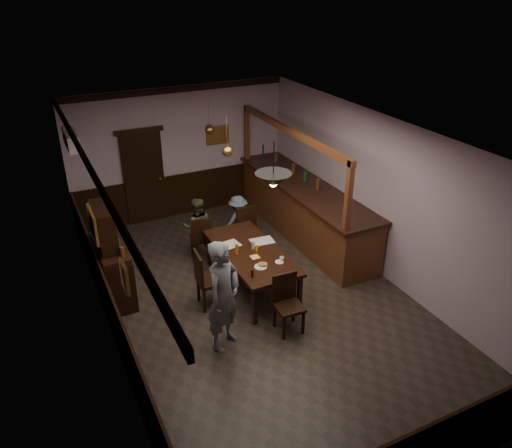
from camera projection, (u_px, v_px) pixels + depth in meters
room at (258, 225)px, 8.11m from camera, size 5.01×8.01×3.01m
dining_table at (251, 254)px, 8.90m from camera, size 1.01×2.20×0.75m
chair_far_left at (202, 237)px, 9.81m from camera, size 0.49×0.49×0.96m
chair_far_right at (244, 225)px, 10.14m from camera, size 0.47×0.47×1.04m
chair_near at (287, 300)px, 7.92m from camera, size 0.44×0.44×0.97m
chair_side at (206, 277)px, 8.43m from camera, size 0.49×0.49×1.05m
person_standing at (223, 296)px, 7.39m from camera, size 0.79×0.72×1.80m
person_seated_left at (197, 227)px, 9.99m from camera, size 0.71×0.62×1.23m
person_seated_right at (238, 221)px, 10.37m from camera, size 0.76×0.51×1.10m
newspaper_left at (228, 245)px, 9.04m from camera, size 0.46×0.36×0.01m
newspaper_right at (262, 241)px, 9.18m from camera, size 0.45×0.34×0.01m
napkin at (255, 257)px, 8.68m from camera, size 0.15×0.15×0.00m
saucer at (279, 262)px, 8.52m from camera, size 0.15×0.15×0.01m
coffee_cup at (282, 259)px, 8.53m from camera, size 0.08×0.08×0.07m
pastry_plate at (261, 267)px, 8.38m from camera, size 0.22×0.22×0.01m
pastry_ring_a at (262, 264)px, 8.40m from camera, size 0.13×0.13×0.04m
pastry_ring_b at (264, 264)px, 8.40m from camera, size 0.13×0.13×0.04m
soda_can at (257, 249)px, 8.80m from camera, size 0.07×0.07×0.12m
beer_glass at (237, 249)px, 8.72m from camera, size 0.06×0.06×0.20m
water_glass at (253, 245)px, 8.90m from camera, size 0.06×0.06×0.15m
pepper_mill at (252, 273)px, 8.08m from camera, size 0.04×0.04×0.14m
sideboard at (112, 262)px, 8.63m from camera, size 0.47×1.33×1.75m
bar_counter at (304, 209)px, 10.73m from camera, size 1.01×4.36×2.44m
door_back at (144, 179)px, 11.13m from camera, size 0.90×0.06×2.10m
ac_unit at (71, 140)px, 9.07m from camera, size 0.20×0.85×0.30m
picture_left_small at (125, 277)px, 5.58m from camera, size 0.04×0.28×0.36m
picture_left_large at (93, 225)px, 7.70m from camera, size 0.04×0.62×0.48m
picture_back at (218, 135)px, 11.49m from camera, size 0.55×0.04×0.42m
pendant_iron at (273, 180)px, 7.48m from camera, size 0.56×0.56×0.71m
pendant_brass_mid at (227, 151)px, 8.97m from camera, size 0.20×0.20×0.81m
pendant_brass_far at (209, 130)px, 10.17m from camera, size 0.20×0.20×0.81m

